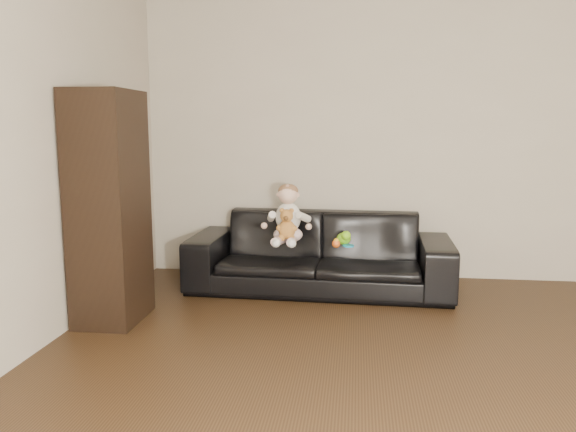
# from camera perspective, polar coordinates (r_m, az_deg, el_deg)

# --- Properties ---
(wall_back) EXTENTS (5.00, 0.00, 5.00)m
(wall_back) POSITION_cam_1_polar(r_m,az_deg,el_deg) (5.14, 13.63, 8.13)
(wall_back) COLOR #B6AC99
(wall_back) RESTS_ON ground
(sofa) EXTENTS (2.19, 0.92, 0.63)m
(sofa) POSITION_cam_1_polar(r_m,az_deg,el_deg) (4.74, 3.22, -3.69)
(sofa) COLOR black
(sofa) RESTS_ON floor
(cabinet) EXTENTS (0.41, 0.56, 1.61)m
(cabinet) POSITION_cam_1_polar(r_m,az_deg,el_deg) (4.08, -17.70, 0.78)
(cabinet) COLOR black
(cabinet) RESTS_ON floor
(shelf_item) EXTENTS (0.18, 0.25, 0.28)m
(shelf_item) POSITION_cam_1_polar(r_m,az_deg,el_deg) (4.03, -17.69, 5.86)
(shelf_item) COLOR silver
(shelf_item) RESTS_ON cabinet
(baby) EXTENTS (0.34, 0.41, 0.48)m
(baby) POSITION_cam_1_polar(r_m,az_deg,el_deg) (4.58, -0.02, -0.11)
(baby) COLOR #F6D0D1
(baby) RESTS_ON sofa
(teddy_bear) EXTENTS (0.14, 0.14, 0.25)m
(teddy_bear) POSITION_cam_1_polar(r_m,az_deg,el_deg) (4.44, -0.13, -0.87)
(teddy_bear) COLOR #B47633
(teddy_bear) RESTS_ON sofa
(toy_green) EXTENTS (0.12, 0.15, 0.10)m
(toy_green) POSITION_cam_1_polar(r_m,az_deg,el_deg) (4.56, 5.67, -2.31)
(toy_green) COLOR #7ACE18
(toy_green) RESTS_ON sofa
(toy_rattle) EXTENTS (0.08, 0.08, 0.07)m
(toy_rattle) POSITION_cam_1_polar(r_m,az_deg,el_deg) (4.43, 4.91, -2.83)
(toy_rattle) COLOR orange
(toy_rattle) RESTS_ON sofa
(toy_blue_disc) EXTENTS (0.12, 0.12, 0.01)m
(toy_blue_disc) POSITION_cam_1_polar(r_m,az_deg,el_deg) (4.50, 6.15, -3.02)
(toy_blue_disc) COLOR #1A99D3
(toy_blue_disc) RESTS_ON sofa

